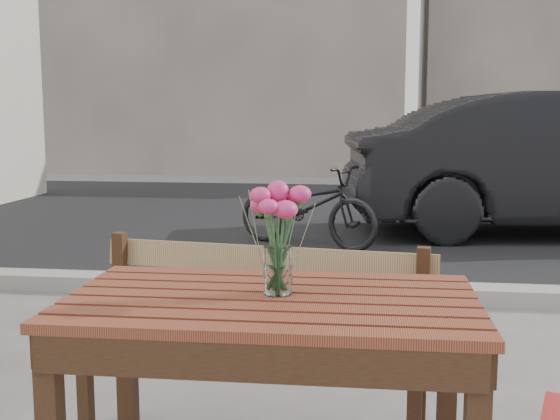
# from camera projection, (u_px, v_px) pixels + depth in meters

# --- Properties ---
(street) EXTENTS (30.00, 8.12, 0.12)m
(street) POSITION_uv_depth(u_px,v_px,m) (333.00, 242.00, 7.17)
(street) COLOR black
(street) RESTS_ON ground
(backdrop_buildings) EXTENTS (15.50, 4.00, 8.00)m
(backdrop_buildings) POSITION_uv_depth(u_px,v_px,m) (366.00, 11.00, 15.81)
(backdrop_buildings) COLOR slate
(backdrop_buildings) RESTS_ON ground
(main_table) EXTENTS (1.28, 0.76, 0.79)m
(main_table) POSITION_uv_depth(u_px,v_px,m) (271.00, 337.00, 2.19)
(main_table) COLOR #582217
(main_table) RESTS_ON ground
(main_bench) EXTENTS (1.43, 0.58, 0.86)m
(main_bench) POSITION_uv_depth(u_px,v_px,m) (258.00, 322.00, 2.79)
(main_bench) COLOR olive
(main_bench) RESTS_ON ground
(main_vase) EXTENTS (0.19, 0.19, 0.36)m
(main_vase) POSITION_uv_depth(u_px,v_px,m) (278.00, 224.00, 2.18)
(main_vase) COLOR white
(main_vase) RESTS_ON main_table
(bicycle) EXTENTS (1.66, 1.16, 0.83)m
(bicycle) POSITION_uv_depth(u_px,v_px,m) (307.00, 206.00, 7.04)
(bicycle) COLOR black
(bicycle) RESTS_ON ground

